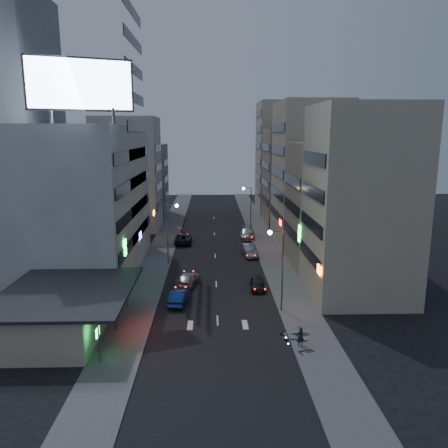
{
  "coord_description": "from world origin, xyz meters",
  "views": [
    {
      "loc": [
        -0.51,
        -33.99,
        17.03
      ],
      "look_at": [
        0.94,
        15.45,
        6.82
      ],
      "focal_mm": 35.0,
      "sensor_mm": 36.0,
      "label": 1
    }
  ],
  "objects_px": {
    "parked_car_right_near": "(258,283)",
    "scooter_blue": "(304,332)",
    "parked_car_right_far": "(247,233)",
    "person": "(300,336)",
    "road_car_silver": "(188,279)",
    "scooter_silver_a": "(307,333)",
    "scooter_silver_b": "(298,325)",
    "parked_car_right_mid": "(249,250)",
    "scooter_black_a": "(311,342)",
    "parked_car_left": "(183,238)",
    "scooter_black_b": "(307,327)",
    "road_car_blue": "(179,297)"
  },
  "relations": [
    {
      "from": "parked_car_left",
      "to": "parked_car_right_far",
      "type": "bearing_deg",
      "value": -164.01
    },
    {
      "from": "parked_car_right_near",
      "to": "scooter_silver_b",
      "type": "distance_m",
      "value": 11.28
    },
    {
      "from": "road_car_blue",
      "to": "person",
      "type": "bearing_deg",
      "value": 144.57
    },
    {
      "from": "road_car_silver",
      "to": "scooter_black_a",
      "type": "height_order",
      "value": "road_car_silver"
    },
    {
      "from": "parked_car_right_far",
      "to": "scooter_silver_a",
      "type": "distance_m",
      "value": 37.05
    },
    {
      "from": "scooter_black_a",
      "to": "scooter_black_b",
      "type": "xyz_separation_m",
      "value": [
        0.3,
        2.91,
        -0.01
      ]
    },
    {
      "from": "scooter_black_b",
      "to": "scooter_silver_a",
      "type": "bearing_deg",
      "value": 149.04
    },
    {
      "from": "scooter_black_a",
      "to": "scooter_black_b",
      "type": "bearing_deg",
      "value": -23.62
    },
    {
      "from": "scooter_silver_a",
      "to": "parked_car_left",
      "type": "bearing_deg",
      "value": 27.56
    },
    {
      "from": "parked_car_right_near",
      "to": "person",
      "type": "xyz_separation_m",
      "value": [
        2.06,
        -13.65,
        0.23
      ]
    },
    {
      "from": "parked_car_right_mid",
      "to": "person",
      "type": "height_order",
      "value": "person"
    },
    {
      "from": "parked_car_right_far",
      "to": "road_car_silver",
      "type": "bearing_deg",
      "value": -106.78
    },
    {
      "from": "parked_car_right_mid",
      "to": "scooter_blue",
      "type": "bearing_deg",
      "value": -92.7
    },
    {
      "from": "person",
      "to": "scooter_silver_b",
      "type": "relative_size",
      "value": 0.78
    },
    {
      "from": "scooter_silver_a",
      "to": "scooter_silver_b",
      "type": "relative_size",
      "value": 0.88
    },
    {
      "from": "road_car_blue",
      "to": "scooter_blue",
      "type": "bearing_deg",
      "value": 149.77
    },
    {
      "from": "road_car_blue",
      "to": "parked_car_right_far",
      "type": "bearing_deg",
      "value": -101.31
    },
    {
      "from": "parked_car_right_near",
      "to": "scooter_blue",
      "type": "height_order",
      "value": "scooter_blue"
    },
    {
      "from": "parked_car_right_far",
      "to": "road_car_silver",
      "type": "height_order",
      "value": "parked_car_right_far"
    },
    {
      "from": "road_car_silver",
      "to": "scooter_silver_b",
      "type": "bearing_deg",
      "value": 141.72
    },
    {
      "from": "road_car_silver",
      "to": "person",
      "type": "distance_m",
      "value": 18.24
    },
    {
      "from": "scooter_black_b",
      "to": "road_car_silver",
      "type": "bearing_deg",
      "value": 21.81
    },
    {
      "from": "parked_car_left",
      "to": "parked_car_right_mid",
      "type": "bearing_deg",
      "value": 141.19
    },
    {
      "from": "road_car_silver",
      "to": "person",
      "type": "relative_size",
      "value": 3.09
    },
    {
      "from": "parked_car_right_mid",
      "to": "road_car_blue",
      "type": "xyz_separation_m",
      "value": [
        -8.73,
        -17.67,
        -0.08
      ]
    },
    {
      "from": "parked_car_right_near",
      "to": "scooter_black_b",
      "type": "height_order",
      "value": "parked_car_right_near"
    },
    {
      "from": "parked_car_right_near",
      "to": "scooter_black_a",
      "type": "distance_m",
      "value": 14.53
    },
    {
      "from": "scooter_silver_a",
      "to": "road_car_blue",
      "type": "bearing_deg",
      "value": 60.71
    },
    {
      "from": "parked_car_right_near",
      "to": "parked_car_left",
      "type": "bearing_deg",
      "value": 116.42
    },
    {
      "from": "road_car_blue",
      "to": "parked_car_right_mid",
      "type": "bearing_deg",
      "value": -109.47
    },
    {
      "from": "scooter_black_a",
      "to": "scooter_silver_b",
      "type": "distance_m",
      "value": 3.26
    },
    {
      "from": "person",
      "to": "scooter_silver_a",
      "type": "xyz_separation_m",
      "value": [
        0.82,
        1.15,
        -0.25
      ]
    },
    {
      "from": "parked_car_right_far",
      "to": "scooter_black_a",
      "type": "bearing_deg",
      "value": -82.92
    },
    {
      "from": "road_car_blue",
      "to": "scooter_black_a",
      "type": "distance_m",
      "value": 15.24
    },
    {
      "from": "parked_car_right_near",
      "to": "scooter_black_a",
      "type": "relative_size",
      "value": 2.21
    },
    {
      "from": "parked_car_right_far",
      "to": "parked_car_right_near",
      "type": "bearing_deg",
      "value": -87.84
    },
    {
      "from": "parked_car_left",
      "to": "person",
      "type": "relative_size",
      "value": 3.48
    },
    {
      "from": "parked_car_left",
      "to": "parked_car_right_far",
      "type": "xyz_separation_m",
      "value": [
        10.48,
        3.13,
        0.04
      ]
    },
    {
      "from": "person",
      "to": "scooter_silver_b",
      "type": "distance_m",
      "value": 2.64
    },
    {
      "from": "road_car_blue",
      "to": "road_car_silver",
      "type": "bearing_deg",
      "value": -89.26
    },
    {
      "from": "road_car_silver",
      "to": "scooter_silver_b",
      "type": "xyz_separation_m",
      "value": [
        10.23,
        -12.67,
        0.03
      ]
    },
    {
      "from": "scooter_blue",
      "to": "scooter_black_b",
      "type": "relative_size",
      "value": 1.16
    },
    {
      "from": "parked_car_right_far",
      "to": "person",
      "type": "relative_size",
      "value": 3.52
    },
    {
      "from": "parked_car_left",
      "to": "person",
      "type": "height_order",
      "value": "person"
    },
    {
      "from": "parked_car_right_mid",
      "to": "scooter_black_b",
      "type": "xyz_separation_m",
      "value": [
        2.9,
        -24.96,
        -0.15
      ]
    },
    {
      "from": "scooter_silver_a",
      "to": "scooter_silver_b",
      "type": "xyz_separation_m",
      "value": [
        -0.54,
        1.47,
        0.07
      ]
    },
    {
      "from": "road_car_blue",
      "to": "scooter_black_a",
      "type": "relative_size",
      "value": 2.47
    },
    {
      "from": "parked_car_right_near",
      "to": "parked_car_right_mid",
      "type": "xyz_separation_m",
      "value": [
        0.24,
        13.61,
        0.13
      ]
    },
    {
      "from": "parked_car_left",
      "to": "road_car_blue",
      "type": "bearing_deg",
      "value": 91.9
    },
    {
      "from": "scooter_black_a",
      "to": "scooter_blue",
      "type": "xyz_separation_m",
      "value": [
        -0.2,
        1.79,
        0.08
      ]
    }
  ]
}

